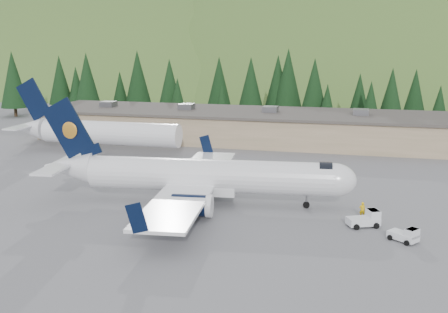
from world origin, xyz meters
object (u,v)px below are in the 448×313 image
baggage_tug_b (406,235)px  second_airliner (93,132)px  airliner (201,177)px  baggage_tug_a (366,219)px  ramp_worker (362,210)px  terminal_building (242,125)px

baggage_tug_b → second_airliner: bearing=-176.0°
airliner → baggage_tug_a: size_ratio=10.23×
second_airliner → ramp_worker: size_ratio=16.83×
terminal_building → ramp_worker: bearing=-61.7°
baggage_tug_a → baggage_tug_b: size_ratio=1.18×
baggage_tug_a → ramp_worker: (-0.38, 2.56, 0.10)m
second_airliner → terminal_building: second_airliner is taller
airliner → baggage_tug_a: airliner is taller
airliner → second_airliner: size_ratio=1.24×
airliner → ramp_worker: 17.08m
ramp_worker → baggage_tug_a: bearing=90.5°
airliner → baggage_tug_b: (20.71, -6.68, -2.41)m
terminal_building → ramp_worker: terminal_building is taller
baggage_tug_a → terminal_building: bearing=92.3°
ramp_worker → terminal_building: bearing=-69.6°
airliner → ramp_worker: bearing=-8.4°
airliner → second_airliner: (-23.93, 22.10, 0.30)m
terminal_building → baggage_tug_b: bearing=-61.1°
airliner → terminal_building: airliner is taller
airliner → second_airliner: 32.58m
second_airliner → baggage_tug_a: bearing=-31.6°
second_airliner → ramp_worker: 46.86m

